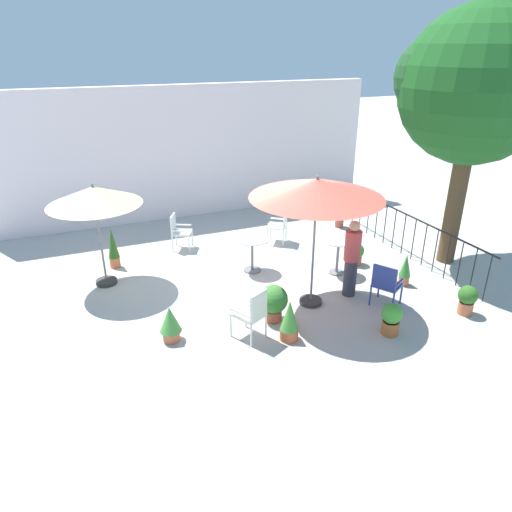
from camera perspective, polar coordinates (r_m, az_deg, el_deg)
The scene contains 22 objects.
ground_plane at distance 10.03m, azimuth -0.63°, elevation -3.18°, with size 60.00×60.00×0.00m, color #AEABA7.
villa_facade at distance 13.69m, azimuth -8.25°, elevation 12.32°, with size 11.01×0.30×3.65m, color white.
terrace_railing at distance 11.66m, azimuth 17.58°, elevation 3.37°, with size 0.03×5.37×1.01m.
shade_tree at distance 11.00m, azimuth 25.30°, elevation 18.18°, with size 3.28×3.13×5.42m.
patio_umbrella_0 at distance 9.76m, azimuth -19.07°, elevation 6.81°, with size 1.85×1.85×2.18m.
patio_umbrella_1 at distance 8.41m, azimuth 7.39°, elevation 8.04°, with size 2.42×2.42×2.56m.
cafe_table_0 at distance 10.34m, azimuth 9.92°, elevation 0.60°, with size 0.62×0.62×0.77m.
cafe_table_1 at distance 10.30m, azimuth -0.47°, elevation 0.90°, with size 0.72×0.72×0.77m.
patio_chair_0 at distance 11.61m, azimuth -9.39°, elevation 3.18°, with size 0.59×0.59×0.87m.
patio_chair_1 at distance 11.84m, azimuth 2.93°, elevation 3.91°, with size 0.63×0.63×0.85m.
patio_chair_2 at distance 7.95m, azimuth -0.45°, elevation -6.82°, with size 0.60×0.64×0.94m.
patio_chair_3 at distance 9.24m, azimuth 15.49°, elevation -3.15°, with size 0.63×0.65×0.89m.
potted_plant_0 at distance 8.13m, azimuth -10.37°, elevation -7.95°, with size 0.37×0.37×0.65m.
potted_plant_1 at distance 10.97m, azimuth -16.95°, elevation 0.96°, with size 0.24×0.24×0.94m.
potted_plant_2 at distance 8.51m, azimuth 16.12°, elevation -7.24°, with size 0.36×0.36×0.59m.
potted_plant_3 at distance 13.12m, azimuth 10.13°, elevation 4.83°, with size 0.32×0.32×0.57m.
potted_plant_4 at distance 9.60m, azimuth 24.27°, elevation -4.74°, with size 0.36×0.36×0.58m.
potted_plant_5 at distance 8.04m, azimuth 4.08°, elevation -7.82°, with size 0.32×0.32×0.76m.
potted_plant_6 at distance 10.25m, azimuth 17.66°, elevation -1.55°, with size 0.24×0.24×0.69m.
potted_plant_7 at distance 8.53m, azimuth 2.13°, elevation -5.52°, with size 0.53×0.53×0.70m.
potted_plant_8 at distance 10.95m, azimuth 12.05°, elevation 0.35°, with size 0.36×0.36×0.52m.
standing_person at distance 9.38m, azimuth 11.54°, elevation -0.24°, with size 0.42×0.42×1.58m.
Camera 1 is at (-3.29, -8.24, 4.67)m, focal length 32.95 mm.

